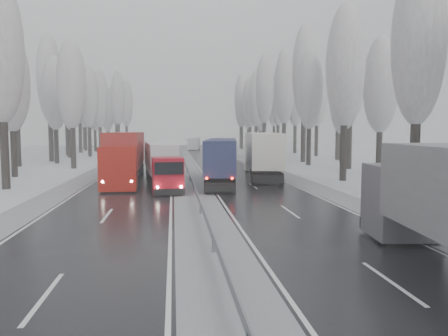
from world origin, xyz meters
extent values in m
plane|color=silver|center=(0.00, 0.00, 0.00)|extent=(260.00, 260.00, 0.00)
cube|color=black|center=(5.25, 30.00, 0.01)|extent=(7.50, 200.00, 0.03)
cube|color=black|center=(-5.25, 30.00, 0.01)|extent=(7.50, 200.00, 0.03)
cube|color=#93969A|center=(0.00, 30.00, 0.02)|extent=(3.00, 200.00, 0.04)
cube|color=#93969A|center=(10.20, 30.00, 0.02)|extent=(2.40, 200.00, 0.04)
cube|color=#93969A|center=(-10.20, 30.00, 0.02)|extent=(2.40, 200.00, 0.04)
cube|color=slate|center=(0.00, 30.00, 0.60)|extent=(0.06, 200.00, 0.32)
cube|color=slate|center=(0.00, 28.00, 0.30)|extent=(0.12, 0.12, 0.60)
cube|color=slate|center=(0.00, 60.00, 0.30)|extent=(0.12, 0.12, 0.60)
cylinder|color=black|center=(15.04, 15.67, 2.80)|extent=(0.68, 0.68, 5.60)
ellipsoid|color=gray|center=(15.04, 15.67, 10.80)|extent=(3.60, 3.60, 11.45)
cylinder|color=black|center=(14.51, 27.03, 2.81)|extent=(0.68, 0.68, 5.62)
ellipsoid|color=gray|center=(14.51, 27.03, 10.84)|extent=(3.60, 3.60, 11.48)
cylinder|color=black|center=(20.02, 31.03, 2.47)|extent=(0.64, 0.64, 4.94)
ellipsoid|color=gray|center=(20.02, 31.03, 9.53)|extent=(3.60, 3.60, 10.09)
cylinder|color=black|center=(17.90, 35.17, 2.66)|extent=(0.66, 0.66, 5.32)
ellipsoid|color=gray|center=(17.90, 35.17, 10.27)|extent=(3.60, 3.60, 10.88)
cylinder|color=black|center=(20.12, 39.17, 3.16)|extent=(0.72, 0.72, 6.31)
ellipsoid|color=gray|center=(20.12, 39.17, 12.17)|extent=(3.60, 3.60, 12.90)
cylinder|color=black|center=(17.02, 45.60, 2.69)|extent=(0.67, 0.67, 5.38)
ellipsoid|color=gray|center=(17.02, 45.60, 10.37)|extent=(3.60, 3.60, 10.98)
cylinder|color=black|center=(23.31, 49.60, 2.30)|extent=(0.62, 0.62, 4.59)
ellipsoid|color=gray|center=(23.31, 49.60, 8.86)|extent=(3.60, 3.60, 9.39)
cylinder|color=black|center=(17.90, 51.02, 3.47)|extent=(0.76, 0.76, 6.95)
ellipsoid|color=gray|center=(17.90, 51.02, 13.40)|extent=(3.60, 3.60, 14.19)
cylinder|color=black|center=(24.81, 55.02, 3.30)|extent=(0.74, 0.74, 6.59)
ellipsoid|color=gray|center=(24.81, 55.02, 12.71)|extent=(3.60, 3.60, 13.46)
cylinder|color=black|center=(17.56, 61.27, 3.18)|extent=(0.72, 0.72, 6.37)
ellipsoid|color=gray|center=(17.56, 61.27, 12.28)|extent=(3.60, 3.60, 13.01)
cylinder|color=black|center=(24.72, 65.27, 2.99)|extent=(0.70, 0.70, 5.97)
ellipsoid|color=gray|center=(24.72, 65.27, 11.52)|extent=(3.60, 3.60, 12.20)
cylinder|color=black|center=(16.34, 71.95, 3.33)|extent=(0.74, 0.74, 6.65)
ellipsoid|color=gray|center=(16.34, 71.95, 12.83)|extent=(3.60, 3.60, 13.59)
cylinder|color=black|center=(23.71, 75.95, 3.07)|extent=(0.71, 0.71, 6.14)
ellipsoid|color=gray|center=(23.71, 75.95, 11.84)|extent=(3.60, 3.60, 12.54)
cylinder|color=black|center=(16.56, 81.70, 3.03)|extent=(0.71, 0.71, 6.05)
ellipsoid|color=gray|center=(16.56, 81.70, 11.68)|extent=(3.60, 3.60, 12.37)
cylinder|color=black|center=(22.48, 85.70, 3.15)|extent=(0.72, 0.72, 6.30)
ellipsoid|color=gray|center=(22.48, 85.70, 12.15)|extent=(3.60, 3.60, 12.87)
cylinder|color=black|center=(16.63, 89.21, 2.94)|extent=(0.70, 0.70, 5.88)
ellipsoid|color=gray|center=(16.63, 89.21, 11.33)|extent=(3.60, 3.60, 12.00)
cylinder|color=black|center=(19.77, 93.21, 2.43)|extent=(0.64, 0.64, 4.86)
ellipsoid|color=gray|center=(19.77, 93.21, 9.37)|extent=(3.60, 3.60, 9.92)
cylinder|color=black|center=(15.73, 96.32, 2.99)|extent=(0.70, 0.70, 5.98)
ellipsoid|color=gray|center=(15.73, 96.32, 11.53)|extent=(3.60, 3.60, 12.21)
cylinder|color=black|center=(24.94, 100.32, 3.09)|extent=(0.71, 0.71, 6.19)
ellipsoid|color=gray|center=(24.94, 100.32, 11.93)|extent=(3.60, 3.60, 12.64)
cylinder|color=black|center=(17.04, 106.16, 3.43)|extent=(0.75, 0.75, 6.86)
ellipsoid|color=gray|center=(17.04, 106.16, 13.22)|extent=(3.60, 3.60, 14.01)
cylinder|color=black|center=(24.02, 110.16, 2.77)|extent=(0.68, 0.68, 5.55)
ellipsoid|color=gray|center=(24.02, 110.16, 10.70)|extent=(3.60, 3.60, 11.33)
cylinder|color=black|center=(18.73, 116.73, 3.05)|extent=(0.71, 0.71, 6.09)
ellipsoid|color=gray|center=(18.73, 116.73, 11.75)|extent=(3.60, 3.60, 12.45)
cylinder|color=black|center=(21.55, 120.73, 2.74)|extent=(0.67, 0.67, 5.49)
ellipsoid|color=gray|center=(21.55, 120.73, 10.58)|extent=(3.60, 3.60, 11.21)
cylinder|color=black|center=(-15.13, 24.57, 2.92)|extent=(0.69, 0.69, 5.83)
ellipsoid|color=gray|center=(-15.13, 24.57, 11.25)|extent=(3.60, 3.60, 11.92)
cylinder|color=black|center=(-17.75, 34.20, 2.52)|extent=(0.65, 0.65, 5.03)
ellipsoid|color=gray|center=(-17.75, 34.20, 9.70)|extent=(3.60, 3.60, 10.28)
cylinder|color=black|center=(-13.94, 43.73, 2.72)|extent=(0.67, 0.67, 5.44)
ellipsoid|color=gray|center=(-13.94, 43.73, 10.49)|extent=(3.60, 3.60, 11.11)
cylinder|color=black|center=(-21.85, 47.73, 2.86)|extent=(0.69, 0.69, 5.72)
ellipsoid|color=gray|center=(-21.85, 47.73, 11.04)|extent=(3.60, 3.60, 11.69)
cylinder|color=black|center=(-18.26, 52.71, 2.61)|extent=(0.66, 0.66, 5.23)
ellipsoid|color=gray|center=(-18.26, 52.71, 10.08)|extent=(3.60, 3.60, 10.68)
cylinder|color=black|center=(-20.05, 56.71, 3.30)|extent=(0.74, 0.74, 6.60)
ellipsoid|color=gray|center=(-20.05, 56.71, 12.74)|extent=(3.60, 3.60, 13.49)
cylinder|color=black|center=(-18.16, 62.35, 2.58)|extent=(0.65, 0.65, 5.16)
ellipsoid|color=gray|center=(-18.16, 62.35, 9.95)|extent=(3.60, 3.60, 10.54)
cylinder|color=black|center=(-19.54, 66.35, 2.90)|extent=(0.69, 0.69, 5.79)
ellipsoid|color=gray|center=(-19.54, 66.35, 11.18)|extent=(3.60, 3.60, 11.84)
cylinder|color=black|center=(-16.58, 69.11, 2.82)|extent=(0.68, 0.68, 5.64)
ellipsoid|color=gray|center=(-16.58, 69.11, 10.89)|extent=(3.60, 3.60, 11.53)
cylinder|color=black|center=(-21.42, 73.11, 3.28)|extent=(0.73, 0.73, 6.56)
ellipsoid|color=gray|center=(-21.42, 73.11, 12.65)|extent=(3.60, 3.60, 13.40)
cylinder|color=black|center=(-16.33, 79.19, 2.90)|extent=(0.69, 0.69, 5.79)
ellipsoid|color=gray|center=(-16.33, 79.19, 11.17)|extent=(3.60, 3.60, 11.84)
cylinder|color=black|center=(-21.09, 83.19, 3.32)|extent=(0.74, 0.74, 6.65)
ellipsoid|color=gray|center=(-21.09, 83.19, 12.82)|extent=(3.60, 3.60, 13.58)
cylinder|color=black|center=(-18.93, 88.54, 2.56)|extent=(0.65, 0.65, 5.12)
ellipsoid|color=gray|center=(-18.93, 88.54, 9.88)|extent=(3.60, 3.60, 10.46)
cylinder|color=black|center=(-21.82, 92.54, 2.92)|extent=(0.69, 0.69, 5.84)
ellipsoid|color=gray|center=(-21.82, 92.54, 11.26)|extent=(3.60, 3.60, 11.92)
cylinder|color=black|center=(-15.07, 99.33, 3.34)|extent=(0.74, 0.74, 6.67)
ellipsoid|color=gray|center=(-15.07, 99.33, 12.87)|extent=(3.60, 3.60, 13.63)
cylinder|color=black|center=(-24.20, 103.33, 3.15)|extent=(0.72, 0.72, 6.31)
ellipsoid|color=gray|center=(-24.20, 103.33, 12.16)|extent=(3.60, 3.60, 12.88)
cylinder|color=black|center=(-14.05, 108.72, 3.14)|extent=(0.72, 0.72, 6.29)
ellipsoid|color=gray|center=(-14.05, 108.72, 12.12)|extent=(3.60, 3.60, 12.84)
cylinder|color=black|center=(-19.66, 112.72, 2.43)|extent=(0.64, 0.64, 4.86)
ellipsoid|color=gray|center=(-19.66, 112.72, 9.36)|extent=(3.60, 3.60, 9.92)
cylinder|color=black|center=(-17.56, 115.31, 3.31)|extent=(0.74, 0.74, 6.63)
ellipsoid|color=gray|center=(-17.56, 115.31, 12.78)|extent=(3.60, 3.60, 13.54)
cylinder|color=black|center=(-20.33, 119.31, 2.89)|extent=(0.69, 0.69, 5.79)
ellipsoid|color=gray|center=(-20.33, 119.31, 11.16)|extent=(3.60, 3.60, 11.82)
cube|color=#525358|center=(8.37, 5.46, 1.72)|extent=(2.84, 2.93, 3.13)
cube|color=black|center=(8.49, 6.76, 2.45)|extent=(2.40, 0.31, 1.04)
cube|color=black|center=(8.49, 6.87, 0.47)|extent=(2.61, 0.38, 0.52)
cylinder|color=black|center=(7.21, 4.73, 0.54)|extent=(0.46, 1.11, 1.09)
cylinder|color=black|center=(9.39, 4.53, 0.54)|extent=(0.46, 1.11, 1.09)
sphere|color=white|center=(7.51, 6.98, 0.89)|extent=(0.23, 0.23, 0.23)
sphere|color=white|center=(9.49, 6.81, 0.89)|extent=(0.23, 0.23, 0.23)
cube|color=#1B1A42|center=(3.69, 32.69, 1.61)|extent=(2.75, 2.83, 2.92)
cube|color=black|center=(3.85, 33.90, 2.29)|extent=(2.23, 0.40, 0.97)
cube|color=black|center=(3.87, 33.99, 0.44)|extent=(2.43, 0.47, 0.49)
cube|color=#16183D|center=(2.68, 25.17, 2.63)|extent=(4.15, 12.87, 2.72)
cube|color=black|center=(1.82, 18.86, 0.54)|extent=(2.23, 0.41, 0.44)
cube|color=black|center=(2.21, 21.70, 0.73)|extent=(2.84, 5.59, 0.44)
cube|color=black|center=(1.90, 19.39, 0.34)|extent=(2.23, 0.36, 0.58)
cylinder|color=black|center=(2.57, 32.06, 0.51)|extent=(0.47, 1.05, 1.01)
cylinder|color=black|center=(4.60, 31.79, 0.51)|extent=(0.47, 1.05, 1.01)
cylinder|color=black|center=(1.14, 21.45, 0.51)|extent=(0.47, 1.05, 1.01)
cylinder|color=black|center=(3.17, 21.18, 0.51)|extent=(0.47, 1.05, 1.01)
cylinder|color=black|center=(0.97, 20.20, 0.51)|extent=(0.47, 1.05, 1.01)
cylinder|color=black|center=(3.00, 19.92, 0.51)|extent=(0.47, 1.05, 1.01)
sphere|color=#FF0C05|center=(0.90, 18.91, 1.31)|extent=(0.19, 0.19, 0.19)
sphere|color=#FF0C05|center=(2.73, 18.67, 1.31)|extent=(0.19, 0.19, 0.19)
sphere|color=white|center=(2.95, 34.15, 0.83)|extent=(0.21, 0.21, 0.21)
sphere|color=white|center=(4.79, 33.90, 0.83)|extent=(0.21, 0.21, 0.21)
cube|color=#BBB4A5|center=(8.24, 37.97, 1.82)|extent=(3.09, 3.18, 3.31)
cube|color=black|center=(8.41, 39.34, 2.59)|extent=(2.53, 0.42, 1.10)
cube|color=black|center=(8.43, 39.45, 0.50)|extent=(2.76, 0.50, 0.55)
cube|color=beige|center=(7.18, 29.44, 2.98)|extent=(4.56, 14.57, 3.09)
cube|color=black|center=(6.29, 22.27, 0.61)|extent=(2.53, 0.44, 0.50)
cube|color=black|center=(6.69, 25.50, 0.83)|extent=(3.15, 6.32, 0.50)
cube|color=black|center=(6.37, 22.87, 0.39)|extent=(2.52, 0.38, 0.66)
cylinder|color=black|center=(6.99, 37.24, 0.57)|extent=(0.52, 1.19, 1.15)
cylinder|color=black|center=(9.28, 36.95, 0.57)|extent=(0.52, 1.19, 1.15)
cylinder|color=black|center=(5.49, 25.20, 0.57)|extent=(0.52, 1.19, 1.15)
cylinder|color=black|center=(7.79, 24.92, 0.57)|extent=(0.52, 1.19, 1.15)
cylinder|color=black|center=(5.31, 23.78, 0.57)|extent=(0.52, 1.19, 1.15)
cylinder|color=black|center=(7.61, 23.50, 0.57)|extent=(0.52, 1.19, 1.15)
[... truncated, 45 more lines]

